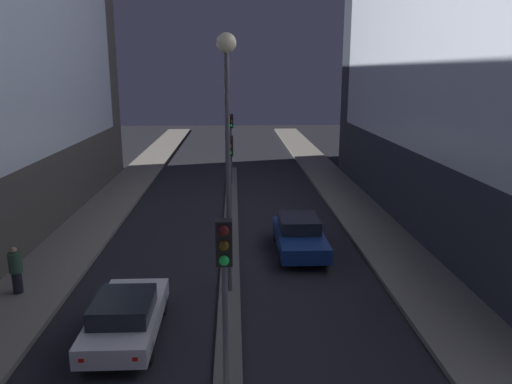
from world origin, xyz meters
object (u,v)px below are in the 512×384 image
object	(u,v)px
car_right_lane	(299,235)
pedestrian_on_left_sidewalk	(16,269)
traffic_light_far	(231,133)
traffic_light_near	(225,281)
traffic_light_mid	(230,163)
car_left_lane	(126,316)
street_lamp	(227,106)

from	to	relation	value
car_right_lane	pedestrian_on_left_sidewalk	bearing A→B (deg)	-158.50
car_right_lane	traffic_light_far	bearing A→B (deg)	102.79
car_right_lane	pedestrian_on_left_sidewalk	xyz separation A→B (m)	(-10.18, -4.01, 0.28)
traffic_light_near	traffic_light_far	world-z (taller)	same
car_right_lane	traffic_light_mid	bearing A→B (deg)	149.54
pedestrian_on_left_sidewalk	car_left_lane	bearing A→B (deg)	-34.07
traffic_light_far	street_lamp	bearing A→B (deg)	-90.00
car_left_lane	car_right_lane	bearing A→B (deg)	49.42
car_left_lane	traffic_light_near	bearing A→B (deg)	-54.72
traffic_light_near	pedestrian_on_left_sidewalk	xyz separation A→B (m)	(-7.23, 7.06, -2.53)
traffic_light_mid	car_right_lane	xyz separation A→B (m)	(2.95, -1.74, -2.81)
traffic_light_mid	car_right_lane	distance (m)	4.43
traffic_light_far	car_left_lane	size ratio (longest dim) A/B	1.06
traffic_light_far	street_lamp	xyz separation A→B (m)	(0.00, -17.10, 2.91)
pedestrian_on_left_sidewalk	street_lamp	bearing A→B (deg)	-0.60
street_lamp	pedestrian_on_left_sidewalk	distance (m)	9.05
traffic_light_far	traffic_light_mid	bearing A→B (deg)	-90.00
traffic_light_near	traffic_light_far	xyz separation A→B (m)	(0.00, 24.09, 0.00)
traffic_light_near	car_left_lane	xyz separation A→B (m)	(-2.95, 4.18, -2.85)
traffic_light_far	car_left_lane	xyz separation A→B (m)	(-2.95, -19.91, -2.85)
traffic_light_near	traffic_light_mid	world-z (taller)	same
street_lamp	pedestrian_on_left_sidewalk	xyz separation A→B (m)	(-7.23, 0.08, -5.45)
traffic_light_mid	pedestrian_on_left_sidewalk	size ratio (longest dim) A/B	2.82
car_right_lane	traffic_light_near	bearing A→B (deg)	-104.94
street_lamp	pedestrian_on_left_sidewalk	world-z (taller)	street_lamp
traffic_light_near	car_left_lane	size ratio (longest dim) A/B	1.06
street_lamp	car_right_lane	world-z (taller)	street_lamp
traffic_light_mid	traffic_light_far	xyz separation A→B (m)	(0.00, 11.28, 0.00)
car_left_lane	pedestrian_on_left_sidewalk	bearing A→B (deg)	145.93
street_lamp	car_left_lane	xyz separation A→B (m)	(-2.95, -2.81, -5.76)
traffic_light_mid	traffic_light_far	distance (m)	11.28
car_right_lane	pedestrian_on_left_sidewalk	world-z (taller)	pedestrian_on_left_sidewalk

